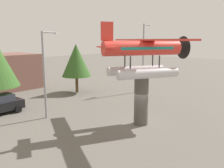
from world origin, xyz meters
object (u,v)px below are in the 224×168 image
Objects in this scene: floatplane_monument at (144,54)px; streetlight_secondary at (144,53)px; tree_center_back at (76,60)px; display_pedestal at (141,101)px; streetlight_primary at (46,68)px.

streetlight_secondary is at bearing 61.87° from floatplane_monument.
streetlight_secondary is at bearing -44.82° from tree_center_back.
floatplane_monument is 1.13× the size of streetlight_secondary.
streetlight_secondary is (10.39, 6.58, 3.00)m from display_pedestal.
streetlight_primary is 1.19× the size of tree_center_back.
display_pedestal is at bearing -109.06° from tree_center_back.
display_pedestal is 12.66m from streetlight_secondary.
floatplane_monument is at bearing -60.92° from streetlight_primary.
streetlight_secondary reaches higher than streetlight_primary.
display_pedestal is at bearing -180.00° from floatplane_monument.
streetlight_primary is at bearing 118.58° from display_pedestal.
display_pedestal is 3.59m from floatplane_monument.
floatplane_monument is 1.32× the size of streetlight_primary.
tree_center_back is (4.35, 12.59, 2.16)m from display_pedestal.
display_pedestal is 0.40× the size of floatplane_monument.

